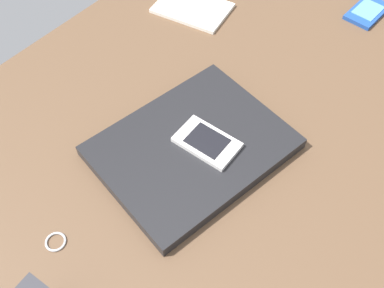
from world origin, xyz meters
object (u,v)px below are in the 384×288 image
notepad (192,8)px  key_ring (56,242)px  cell_phone_on_desk (368,12)px  laptop_closed (192,147)px  cell_phone_on_laptop (207,142)px

notepad → key_ring: 59.21cm
notepad → cell_phone_on_desk: bearing=116.3°
laptop_closed → cell_phone_on_desk: size_ratio=2.78×
laptop_closed → cell_phone_on_desk: laptop_closed is taller
notepad → laptop_closed: bearing=28.2°
cell_phone_on_laptop → laptop_closed: bearing=-54.6°
cell_phone_on_laptop → key_ring: bearing=-15.3°
cell_phone_on_desk → key_ring: cell_phone_on_desk is taller
laptop_closed → notepad: bearing=-130.1°
laptop_closed → cell_phone_on_laptop: bearing=136.7°
cell_phone_on_laptop → notepad: cell_phone_on_laptop is taller
cell_phone_on_laptop → key_ring: 28.28cm
notepad → key_ring: size_ratio=5.03×
notepad → key_ring: (56.14, 18.80, -0.22)cm
cell_phone_on_laptop → cell_phone_on_desk: (-52.12, 4.88, -2.22)cm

